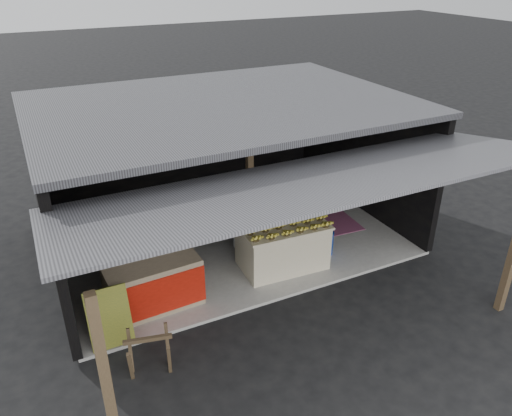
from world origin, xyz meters
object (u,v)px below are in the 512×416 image
banana_table (282,245)px  water_barrel (325,243)px  white_crate (261,226)px  sawhorse (149,351)px  plastic_chair (306,189)px  neighbor_stall (153,283)px

banana_table → water_barrel: (1.01, 0.00, -0.23)m
white_crate → water_barrel: size_ratio=2.32×
sawhorse → plastic_chair: size_ratio=0.77×
banana_table → white_crate: (-0.09, 0.75, 0.07)m
banana_table → white_crate: white_crate is taller
banana_table → white_crate: 0.76m
banana_table → sawhorse: bearing=-149.7°
banana_table → water_barrel: bearing=3.4°
banana_table → plastic_chair: size_ratio=1.87×
sawhorse → white_crate: bearing=50.8°
banana_table → sawhorse: size_ratio=2.43×
sawhorse → water_barrel: bearing=34.0°
banana_table → plastic_chair: (1.68, 1.88, 0.08)m
white_crate → water_barrel: bearing=-33.9°
white_crate → sawhorse: white_crate is taller
water_barrel → neighbor_stall: bearing=-177.6°
neighbor_stall → water_barrel: neighbor_stall is taller
white_crate → plastic_chair: size_ratio=1.16×
white_crate → plastic_chair: 2.11m
banana_table → sawhorse: banana_table is taller
banana_table → neighbor_stall: size_ratio=1.06×
white_crate → water_barrel: (1.10, -0.74, -0.30)m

